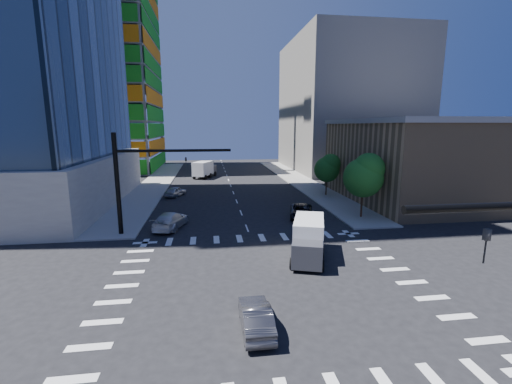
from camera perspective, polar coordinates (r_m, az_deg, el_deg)
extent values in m
plane|color=black|center=(22.08, 2.09, -15.11)|extent=(160.00, 160.00, 0.00)
cube|color=silver|center=(22.07, 2.09, -15.10)|extent=(20.00, 20.00, 0.01)
cube|color=gray|center=(62.38, 7.06, 2.01)|extent=(5.00, 60.00, 0.15)
cube|color=gray|center=(60.96, -16.30, 1.44)|extent=(5.00, 60.00, 0.15)
cube|color=#198E1B|center=(83.63, -16.72, 20.72)|extent=(0.12, 24.00, 49.00)
cube|color=orange|center=(74.47, -28.61, 21.17)|extent=(24.00, 0.12, 49.00)
cube|color=#937955|center=(50.57, 26.52, 4.49)|extent=(20.00, 22.00, 10.00)
cube|color=gray|center=(50.36, 27.04, 10.48)|extent=(20.50, 22.50, 0.60)
cube|color=slate|center=(80.63, 14.76, 13.68)|extent=(24.00, 30.00, 28.00)
imported|color=black|center=(11.45, 33.83, -7.46)|extent=(0.16, 0.20, 1.00)
cylinder|color=black|center=(32.43, -22.09, 1.20)|extent=(0.40, 0.40, 9.00)
cylinder|color=black|center=(31.24, -13.50, 6.72)|extent=(10.00, 0.24, 0.24)
imported|color=black|center=(31.25, -11.58, 4.78)|extent=(0.16, 0.20, 1.00)
cylinder|color=#382316|center=(38.08, 17.17, -2.29)|extent=(0.20, 0.20, 2.27)
sphere|color=#155118|center=(37.52, 17.44, 2.30)|extent=(4.16, 4.16, 4.16)
sphere|color=#2C7627|center=(37.30, 18.27, 3.72)|extent=(3.25, 3.25, 3.25)
cylinder|color=#382316|center=(49.10, 11.61, 0.67)|extent=(0.20, 0.20, 1.92)
sphere|color=#155118|center=(48.72, 11.73, 3.69)|extent=(3.52, 3.52, 3.52)
sphere|color=#2C7627|center=(48.48, 12.33, 4.62)|extent=(2.75, 2.75, 2.75)
imported|color=black|center=(36.89, 7.60, -3.23)|extent=(3.54, 5.55, 1.43)
imported|color=silver|center=(33.98, -14.05, -4.60)|extent=(3.51, 5.74, 1.56)
imported|color=#B8BBC0|center=(49.08, -13.25, 0.08)|extent=(3.13, 4.30, 1.36)
imported|color=#454449|center=(17.55, -0.05, -20.02)|extent=(1.41, 4.04, 1.33)
cube|color=silver|center=(25.56, 8.72, -7.42)|extent=(3.43, 4.91, 2.32)
cube|color=#3C3D44|center=(25.75, 8.69, -8.64)|extent=(2.45, 2.17, 1.70)
cube|color=silver|center=(66.01, -8.50, 4.02)|extent=(4.04, 5.40, 2.53)
cube|color=#3C3D44|center=(66.09, -8.48, 3.47)|extent=(2.74, 2.48, 1.85)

